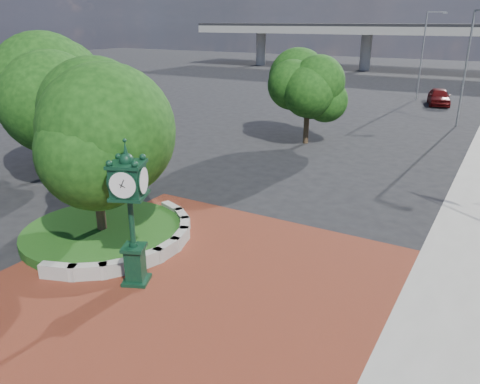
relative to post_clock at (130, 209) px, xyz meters
name	(u,v)px	position (x,y,z in m)	size (l,w,h in m)	color
ground	(209,269)	(1.55, 1.90, -2.59)	(200.00, 200.00, 0.00)	black
plaza	(192,282)	(1.55, 0.90, -2.57)	(12.00, 12.00, 0.04)	maroon
planter_wall	(148,244)	(-1.16, 1.90, -2.32)	(2.96, 6.77, 0.54)	#9E9B93
grass_bed	(103,233)	(-3.45, 1.90, -2.39)	(6.10, 6.10, 0.40)	#1D4413
overpass	(465,31)	(1.33, 71.90, 3.95)	(90.00, 12.00, 7.50)	#9E9B93
tree_planter	(93,145)	(-3.45, 1.90, 1.13)	(5.20, 5.20, 6.33)	#38281C
tree_northwest	(56,98)	(-11.45, 6.90, 1.53)	(5.60, 5.60, 6.93)	#38281C
tree_street	(308,96)	(-2.45, 19.90, 0.64)	(4.40, 4.40, 5.45)	#38281C
post_clock	(130,209)	(0.00, 0.00, 0.00)	(1.23, 1.23, 4.72)	black
parked_car	(439,97)	(3.02, 41.02, -1.77)	(1.95, 4.84, 1.65)	#4F0B0C
street_lamp_near	(470,60)	(6.10, 31.24, 2.55)	(1.86, 0.93, 8.77)	slate
street_lamp_far	(425,49)	(0.65, 43.82, 2.60)	(1.94, 0.76, 8.87)	slate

